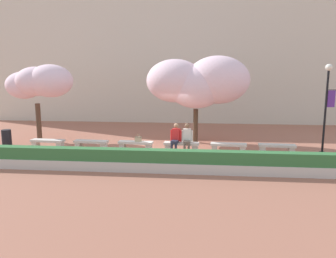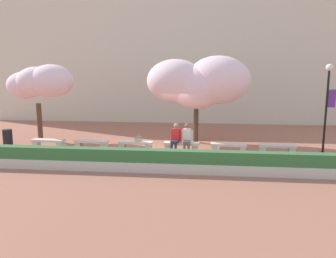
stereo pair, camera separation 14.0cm
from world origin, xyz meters
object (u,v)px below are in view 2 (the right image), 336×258
at_px(stone_bench_east_end, 228,147).
at_px(person_seated_left, 176,137).
at_px(stone_bench_west_end, 48,143).
at_px(person_seated_right, 187,137).
at_px(handbag, 138,139).
at_px(stone_bench_near_west, 91,144).
at_px(cherry_tree_secondary, 41,82).
at_px(cherry_tree_main, 198,82).
at_px(stone_bench_far_east, 277,148).
at_px(trash_bin, 8,137).
at_px(stone_bench_center, 136,145).
at_px(stone_bench_near_east, 181,146).
at_px(lamp_post_with_banner, 327,101).

xyz_separation_m(stone_bench_east_end, person_seated_left, (-2.30, -0.05, 0.40)).
xyz_separation_m(stone_bench_west_end, stone_bench_east_end, (8.18, 0.00, 0.00)).
height_order(person_seated_right, handbag, person_seated_right).
xyz_separation_m(stone_bench_near_west, stone_bench_east_end, (6.13, 0.00, 0.00)).
relative_size(stone_bench_near_west, person_seated_left, 1.21).
xyz_separation_m(stone_bench_near_west, person_seated_right, (4.33, -0.05, 0.40)).
relative_size(stone_bench_near_west, cherry_tree_secondary, 0.40).
bearing_deg(stone_bench_east_end, cherry_tree_main, 122.34).
distance_m(stone_bench_east_end, cherry_tree_main, 3.79).
bearing_deg(handbag, stone_bench_east_end, 0.40).
xyz_separation_m(stone_bench_east_end, stone_bench_far_east, (2.04, 0.00, 0.00)).
bearing_deg(trash_bin, stone_bench_center, -4.42).
xyz_separation_m(stone_bench_far_east, person_seated_right, (-3.85, -0.05, 0.40)).
relative_size(stone_bench_east_end, person_seated_right, 1.21).
relative_size(person_seated_right, trash_bin, 1.65).
bearing_deg(stone_bench_center, stone_bench_west_end, 180.00).
relative_size(stone_bench_center, stone_bench_east_end, 1.00).
bearing_deg(person_seated_right, stone_bench_near_east, 167.49).
relative_size(stone_bench_west_end, stone_bench_far_east, 1.00).
bearing_deg(stone_bench_east_end, handbag, -179.60).
bearing_deg(stone_bench_center, person_seated_right, -1.34).
relative_size(person_seated_left, cherry_tree_main, 0.25).
xyz_separation_m(stone_bench_west_end, trash_bin, (-2.29, 0.49, 0.10)).
relative_size(cherry_tree_main, lamp_post_with_banner, 1.33).
relative_size(stone_bench_near_east, stone_bench_east_end, 1.00).
height_order(person_seated_right, cherry_tree_secondary, cherry_tree_secondary).
xyz_separation_m(stone_bench_near_west, stone_bench_center, (2.04, 0.00, 0.00)).
bearing_deg(stone_bench_east_end, stone_bench_center, 180.00).
height_order(stone_bench_near_west, cherry_tree_main, cherry_tree_main).
bearing_deg(stone_bench_east_end, stone_bench_near_west, 180.00).
xyz_separation_m(stone_bench_far_east, person_seated_left, (-4.34, -0.05, 0.40)).
bearing_deg(stone_bench_west_end, stone_bench_center, 0.00).
relative_size(stone_bench_far_east, trash_bin, 2.00).
xyz_separation_m(stone_bench_west_end, stone_bench_near_west, (2.04, 0.00, 0.00)).
bearing_deg(handbag, stone_bench_west_end, 179.63).
xyz_separation_m(stone_bench_near_east, trash_bin, (-8.43, 0.49, 0.10)).
distance_m(handbag, trash_bin, 6.53).
bearing_deg(stone_bench_near_east, trash_bin, 176.65).
bearing_deg(handbag, lamp_post_with_banner, 1.61).
distance_m(stone_bench_west_end, trash_bin, 2.35).
bearing_deg(person_seated_left, stone_bench_west_end, 179.49).
relative_size(stone_bench_far_east, person_seated_left, 1.21).
bearing_deg(stone_bench_near_east, handbag, -179.18).
bearing_deg(trash_bin, person_seated_right, -3.61).
xyz_separation_m(stone_bench_near_west, trash_bin, (-4.34, 0.49, 0.10)).
height_order(handbag, cherry_tree_secondary, cherry_tree_secondary).
distance_m(person_seated_right, cherry_tree_main, 3.28).
height_order(person_seated_left, cherry_tree_main, cherry_tree_main).
bearing_deg(cherry_tree_main, person_seated_right, -99.44).
relative_size(stone_bench_near_west, stone_bench_east_end, 1.00).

